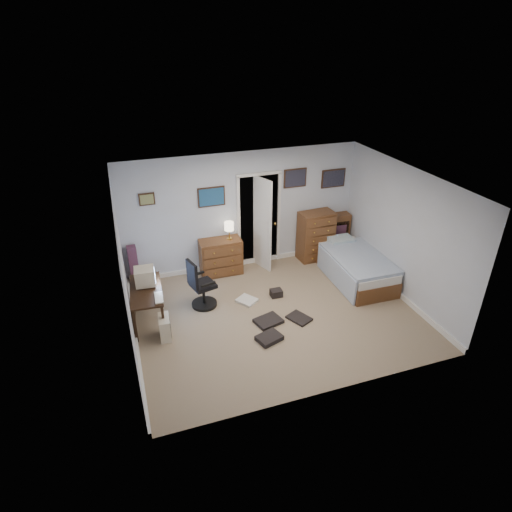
{
  "coord_description": "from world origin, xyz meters",
  "views": [
    {
      "loc": [
        -2.4,
        -5.92,
        4.61
      ],
      "look_at": [
        -0.28,
        0.3,
        1.1
      ],
      "focal_mm": 30.0,
      "sensor_mm": 36.0,
      "label": 1
    }
  ],
  "objects_px": {
    "computer_desk": "(142,297)",
    "bed": "(355,266)",
    "low_dresser": "(221,257)",
    "tall_dresser": "(316,236)",
    "office_chair": "(201,289)"
  },
  "relations": [
    {
      "from": "computer_desk",
      "to": "bed",
      "type": "distance_m",
      "value": 4.27
    },
    {
      "from": "low_dresser",
      "to": "tall_dresser",
      "type": "distance_m",
      "value": 2.18
    },
    {
      "from": "office_chair",
      "to": "bed",
      "type": "bearing_deg",
      "value": -15.62
    },
    {
      "from": "office_chair",
      "to": "tall_dresser",
      "type": "xyz_separation_m",
      "value": [
        2.84,
        1.06,
        0.17
      ]
    },
    {
      "from": "tall_dresser",
      "to": "bed",
      "type": "relative_size",
      "value": 0.58
    },
    {
      "from": "low_dresser",
      "to": "bed",
      "type": "height_order",
      "value": "low_dresser"
    },
    {
      "from": "computer_desk",
      "to": "office_chair",
      "type": "bearing_deg",
      "value": 11.44
    },
    {
      "from": "office_chair",
      "to": "tall_dresser",
      "type": "height_order",
      "value": "tall_dresser"
    },
    {
      "from": "computer_desk",
      "to": "tall_dresser",
      "type": "relative_size",
      "value": 1.07
    },
    {
      "from": "office_chair",
      "to": "bed",
      "type": "height_order",
      "value": "office_chair"
    },
    {
      "from": "low_dresser",
      "to": "bed",
      "type": "xyz_separation_m",
      "value": [
        2.55,
        -1.12,
        -0.09
      ]
    },
    {
      "from": "tall_dresser",
      "to": "bed",
      "type": "xyz_separation_m",
      "value": [
        0.38,
        -1.1,
        -0.26
      ]
    },
    {
      "from": "computer_desk",
      "to": "tall_dresser",
      "type": "bearing_deg",
      "value": 21.01
    },
    {
      "from": "computer_desk",
      "to": "tall_dresser",
      "type": "distance_m",
      "value": 4.07
    },
    {
      "from": "computer_desk",
      "to": "bed",
      "type": "bearing_deg",
      "value": 5.21
    }
  ]
}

